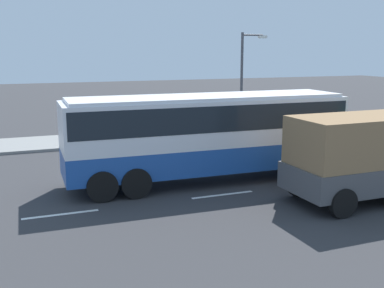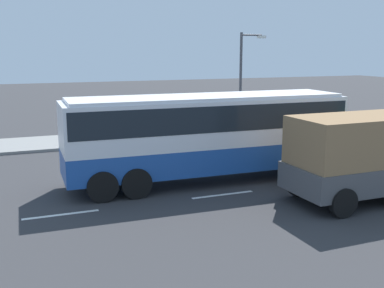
{
  "view_description": "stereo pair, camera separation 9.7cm",
  "coord_description": "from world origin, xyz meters",
  "px_view_note": "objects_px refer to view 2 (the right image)",
  "views": [
    {
      "loc": [
        -7.65,
        -17.47,
        5.2
      ],
      "look_at": [
        -1.31,
        -1.17,
        1.65
      ],
      "focal_mm": 43.74,
      "sensor_mm": 36.0,
      "label": 1
    },
    {
      "loc": [
        -7.74,
        -17.44,
        5.2
      ],
      "look_at": [
        -1.31,
        -1.17,
        1.65
      ],
      "focal_mm": 43.74,
      "sensor_mm": 36.0,
      "label": 2
    }
  ],
  "objects_px": {
    "coach_bus": "(207,128)",
    "pedestrian_near_curb": "(87,125)",
    "cargo_truck": "(379,154)",
    "street_lamp": "(243,76)"
  },
  "relations": [
    {
      "from": "coach_bus",
      "to": "cargo_truck",
      "type": "relative_size",
      "value": 1.59
    },
    {
      "from": "coach_bus",
      "to": "street_lamp",
      "type": "distance_m",
      "value": 10.21
    },
    {
      "from": "cargo_truck",
      "to": "street_lamp",
      "type": "height_order",
      "value": "street_lamp"
    },
    {
      "from": "coach_bus",
      "to": "pedestrian_near_curb",
      "type": "relative_size",
      "value": 7.08
    },
    {
      "from": "cargo_truck",
      "to": "coach_bus",
      "type": "bearing_deg",
      "value": 137.49
    },
    {
      "from": "coach_bus",
      "to": "street_lamp",
      "type": "relative_size",
      "value": 1.87
    },
    {
      "from": "pedestrian_near_curb",
      "to": "coach_bus",
      "type": "bearing_deg",
      "value": -161.4
    },
    {
      "from": "cargo_truck",
      "to": "pedestrian_near_curb",
      "type": "xyz_separation_m",
      "value": [
        -7.95,
        13.8,
        -0.54
      ]
    },
    {
      "from": "cargo_truck",
      "to": "pedestrian_near_curb",
      "type": "height_order",
      "value": "cargo_truck"
    },
    {
      "from": "coach_bus",
      "to": "pedestrian_near_curb",
      "type": "height_order",
      "value": "coach_bus"
    }
  ]
}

